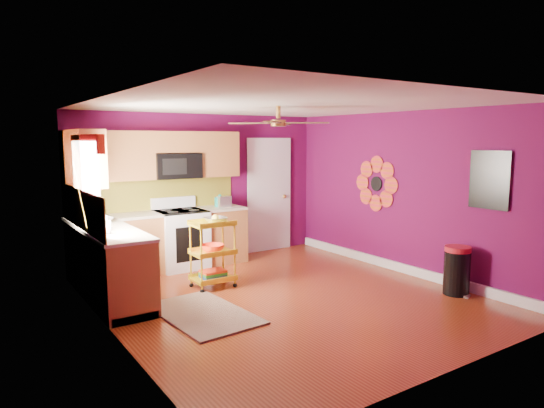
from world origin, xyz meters
TOP-DOWN VIEW (x-y plane):
  - ground at (0.00, 0.00)m, footprint 5.00×5.00m
  - room_envelope at (0.03, 0.00)m, footprint 4.54×5.04m
  - lower_cabinets at (-1.35, 1.82)m, footprint 2.81×2.31m
  - electric_range at (-0.55, 2.17)m, footprint 0.76×0.66m
  - upper_cabinetry at (-1.24, 2.17)m, footprint 2.80×2.30m
  - left_window at (-2.22, 1.05)m, footprint 0.08×1.35m
  - panel_door at (1.35, 2.47)m, footprint 0.95×0.11m
  - right_wall_art at (2.23, -0.34)m, footprint 0.04×2.74m
  - ceiling_fan at (0.00, 0.20)m, footprint 1.01×1.01m
  - shag_rug at (-1.20, 0.04)m, footprint 1.00×1.53m
  - rolling_cart at (-0.60, 0.94)m, footprint 0.57×0.42m
  - trash_can at (1.98, -1.16)m, footprint 0.44×0.44m
  - teal_kettle at (0.20, 2.24)m, footprint 0.18×0.18m
  - toaster at (0.24, 2.17)m, footprint 0.22×0.15m
  - soap_bottle_a at (-2.00, 1.07)m, footprint 0.09×0.09m
  - soap_bottle_b at (-1.99, 1.21)m, footprint 0.15×0.15m
  - counter_dish at (-1.89, 1.70)m, footprint 0.28×0.28m
  - counter_cup at (-2.06, 0.85)m, footprint 0.11×0.11m

SIDE VIEW (x-z plane):
  - ground at x=0.00m, z-range 0.00..0.00m
  - shag_rug at x=-1.20m, z-range 0.00..0.02m
  - trash_can at x=1.98m, z-range 0.00..0.65m
  - lower_cabinets at x=-1.35m, z-range -0.04..0.90m
  - electric_range at x=-0.55m, z-range -0.08..1.05m
  - rolling_cart at x=-0.60m, z-range 0.01..1.05m
  - counter_dish at x=-1.89m, z-range 0.94..1.01m
  - counter_cup at x=-2.06m, z-range 0.94..1.03m
  - teal_kettle at x=0.20m, z-range 0.92..1.13m
  - panel_door at x=1.35m, z-range -0.05..2.10m
  - toaster at x=0.24m, z-range 0.94..1.12m
  - soap_bottle_b at x=-1.99m, z-range 0.94..1.13m
  - soap_bottle_a at x=-2.00m, z-range 0.94..1.13m
  - right_wall_art at x=2.23m, z-range 0.92..1.96m
  - room_envelope at x=0.03m, z-range 0.37..2.89m
  - left_window at x=-2.22m, z-range 1.20..2.28m
  - upper_cabinetry at x=-1.24m, z-range 1.17..2.43m
  - ceiling_fan at x=0.00m, z-range 2.16..2.42m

